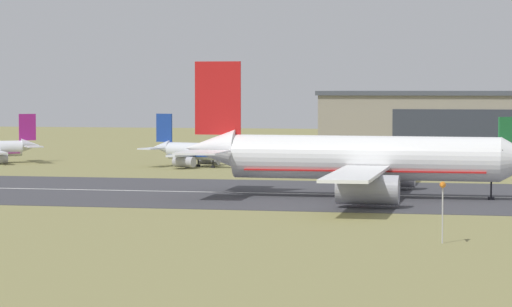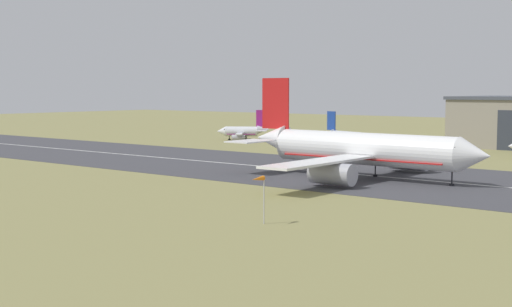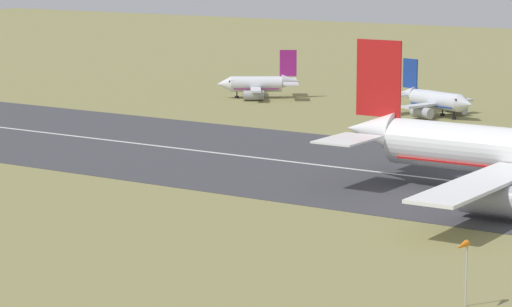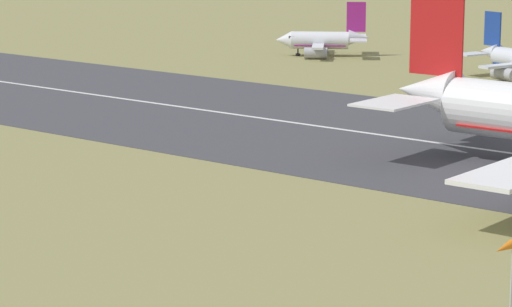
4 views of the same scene
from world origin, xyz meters
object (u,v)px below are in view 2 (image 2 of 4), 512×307
at_px(airplane_parked_far_east, 243,132).
at_px(windsock_pole, 258,182).
at_px(airplane_parked_east, 346,137).
at_px(airplane_landing, 363,150).

height_order(airplane_parked_far_east, windsock_pole, airplane_parked_far_east).
xyz_separation_m(airplane_parked_far_east, windsock_pole, (94.66, -109.55, 2.57)).
distance_m(airplane_parked_east, airplane_parked_far_east, 41.75).
distance_m(airplane_parked_far_east, windsock_pole, 144.80).
bearing_deg(airplane_landing, airplane_parked_far_east, 142.65).
relative_size(airplane_landing, airplane_parked_east, 3.19).
height_order(airplane_parked_east, windsock_pole, airplane_parked_east).
bearing_deg(airplane_parked_far_east, windsock_pole, -49.17).
height_order(airplane_parked_east, airplane_parked_far_east, airplane_parked_east).
relative_size(airplane_parked_far_east, windsock_pole, 3.00).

